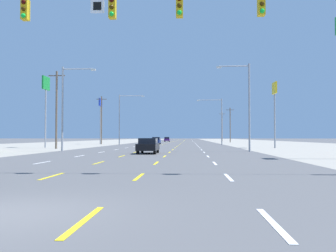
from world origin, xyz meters
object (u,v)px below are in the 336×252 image
pole_sign_left_row_2 (100,109)px  streetlight_left_row_1 (122,115)px  hatchback_inner_left_near (156,141)px  streetlight_left_row_0 (66,102)px  streetlight_right_row_0 (246,101)px  pole_sign_left_row_1 (46,93)px  hatchback_inner_left_mid (167,139)px  pole_sign_right_row_1 (275,98)px  streetlight_right_row_1 (219,117)px  sedan_far_left_midfar (158,139)px  sedan_center_turn_nearest (148,146)px

pole_sign_left_row_2 → streetlight_left_row_1: bearing=-48.1°
hatchback_inner_left_near → streetlight_left_row_0: 39.11m
hatchback_inner_left_near → streetlight_right_row_0: size_ratio=0.41×
hatchback_inner_left_near → pole_sign_left_row_1: 29.67m
hatchback_inner_left_mid → hatchback_inner_left_near: bearing=-89.6°
pole_sign_right_row_1 → pole_sign_left_row_1: bearing=179.4°
hatchback_inner_left_near → streetlight_right_row_0: bearing=-71.1°
hatchback_inner_left_mid → streetlight_right_row_1: bearing=-75.0°
hatchback_inner_left_mid → streetlight_right_row_0: bearing=-80.7°
streetlight_right_row_0 → hatchback_inner_left_near: bearing=108.9°
pole_sign_left_row_1 → streetlight_left_row_0: bearing=-60.1°
streetlight_right_row_0 → streetlight_right_row_1: streetlight_right_row_0 is taller
sedan_far_left_midfar → streetlight_left_row_1: (-2.44, -53.67, 5.15)m
streetlight_right_row_1 → streetlight_left_row_1: bearing=-180.0°
pole_sign_left_row_2 → streetlight_right_row_1: size_ratio=1.10×
sedan_far_left_midfar → streetlight_left_row_1: bearing=-92.6°
sedan_center_turn_nearest → pole_sign_right_row_1: size_ratio=0.48×
pole_sign_left_row_2 → streetlight_right_row_1: 26.19m
sedan_far_left_midfar → streetlight_left_row_0: streetlight_left_row_0 is taller
hatchback_inner_left_mid → streetlight_right_row_0: streetlight_right_row_0 is taller
hatchback_inner_left_mid → sedan_far_left_midfar: 5.83m
streetlight_right_row_0 → sedan_center_turn_nearest: bearing=-154.6°
pole_sign_left_row_1 → sedan_center_turn_nearest: bearing=-46.2°
sedan_center_turn_nearest → streetlight_right_row_1: streetlight_right_row_1 is taller
sedan_center_turn_nearest → pole_sign_left_row_2: pole_sign_left_row_2 is taller
pole_sign_left_row_2 → hatchback_inner_left_mid: bearing=74.1°
sedan_far_left_midfar → streetlight_right_row_1: 56.40m
hatchback_inner_left_mid → sedan_far_left_midfar: (-3.56, 4.62, -0.03)m
hatchback_inner_left_near → streetlight_right_row_1: (12.83, -5.78, 4.63)m
streetlight_right_row_1 → sedan_center_turn_nearest: bearing=-104.6°
pole_sign_right_row_1 → hatchback_inner_left_near: bearing=127.0°
streetlight_right_row_0 → streetlight_right_row_1: 32.51m
sedan_far_left_midfar → pole_sign_right_row_1: size_ratio=0.48×
streetlight_right_row_0 → streetlight_left_row_1: 37.86m
sedan_far_left_midfar → pole_sign_right_row_1: (22.98, -73.24, 6.31)m
hatchback_inner_left_mid → streetlight_right_row_0: 82.78m
streetlight_right_row_0 → streetlight_left_row_1: (-19.40, 32.51, 0.49)m
sedan_center_turn_nearest → pole_sign_right_row_1: pole_sign_right_row_1 is taller
pole_sign_right_row_1 → streetlight_right_row_0: (-6.02, -12.93, -1.65)m
hatchback_inner_left_near → pole_sign_right_row_1: (19.10, -25.36, 6.28)m
pole_sign_left_row_1 → pole_sign_left_row_2: pole_sign_left_row_1 is taller
hatchback_inner_left_mid → streetlight_left_row_0: streetlight_left_row_0 is taller
sedan_center_turn_nearest → hatchback_inner_left_mid: hatchback_inner_left_mid is taller
pole_sign_left_row_1 → pole_sign_right_row_1: 33.26m
hatchback_inner_left_mid → pole_sign_right_row_1: 71.60m
sedan_center_turn_nearest → streetlight_left_row_0: 11.68m
sedan_center_turn_nearest → streetlight_right_row_1: 38.75m
streetlight_right_row_1 → pole_sign_left_row_1: bearing=-144.5°
streetlight_right_row_0 → pole_sign_right_row_1: bearing=65.0°
pole_sign_left_row_1 → sedan_far_left_midfar: bearing=82.0°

